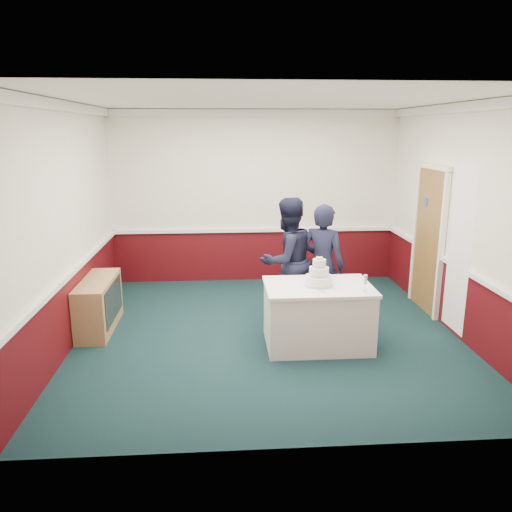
{
  "coord_description": "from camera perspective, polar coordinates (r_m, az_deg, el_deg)",
  "views": [
    {
      "loc": [
        -0.6,
        -6.21,
        2.65
      ],
      "look_at": [
        -0.16,
        -0.1,
        1.1
      ],
      "focal_mm": 35.0,
      "sensor_mm": 36.0,
      "label": 1
    }
  ],
  "objects": [
    {
      "name": "ground",
      "position": [
        6.78,
        1.34,
        -8.81
      ],
      "size": [
        5.0,
        5.0,
        0.0
      ],
      "primitive_type": "plane",
      "color": "#132F2E",
      "rests_on": "ground"
    },
    {
      "name": "room_shell",
      "position": [
        6.89,
        1.61,
        8.49
      ],
      "size": [
        5.0,
        5.0,
        3.0
      ],
      "color": "white",
      "rests_on": "ground"
    },
    {
      "name": "sideboard",
      "position": [
        7.13,
        -17.52,
        -5.31
      ],
      "size": [
        0.41,
        1.2,
        0.7
      ],
      "color": "#A97F52",
      "rests_on": "ground"
    },
    {
      "name": "cake_table",
      "position": [
        6.35,
        7.05,
        -6.68
      ],
      "size": [
        1.32,
        0.92,
        0.79
      ],
      "color": "white",
      "rests_on": "ground"
    },
    {
      "name": "wedding_cake",
      "position": [
        6.19,
        7.19,
        -2.36
      ],
      "size": [
        0.35,
        0.35,
        0.36
      ],
      "color": "white",
      "rests_on": "cake_table"
    },
    {
      "name": "cake_knife",
      "position": [
        6.02,
        7.24,
        -3.89
      ],
      "size": [
        0.1,
        0.21,
        0.0
      ],
      "primitive_type": "cube",
      "rotation": [
        0.0,
        0.0,
        0.41
      ],
      "color": "silver",
      "rests_on": "cake_table"
    },
    {
      "name": "champagne_flute",
      "position": [
        6.04,
        12.38,
        -2.73
      ],
      "size": [
        0.05,
        0.05,
        0.21
      ],
      "color": "silver",
      "rests_on": "cake_table"
    },
    {
      "name": "person_man",
      "position": [
        6.96,
        3.58,
        -0.53
      ],
      "size": [
        1.08,
        1.0,
        1.77
      ],
      "primitive_type": "imported",
      "rotation": [
        0.0,
        0.0,
        3.65
      ],
      "color": "black",
      "rests_on": "ground"
    },
    {
      "name": "person_woman",
      "position": [
        6.91,
        7.59,
        -1.04
      ],
      "size": [
        0.74,
        0.67,
        1.7
      ],
      "primitive_type": "imported",
      "rotation": [
        0.0,
        0.0,
        2.6
      ],
      "color": "black",
      "rests_on": "ground"
    }
  ]
}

